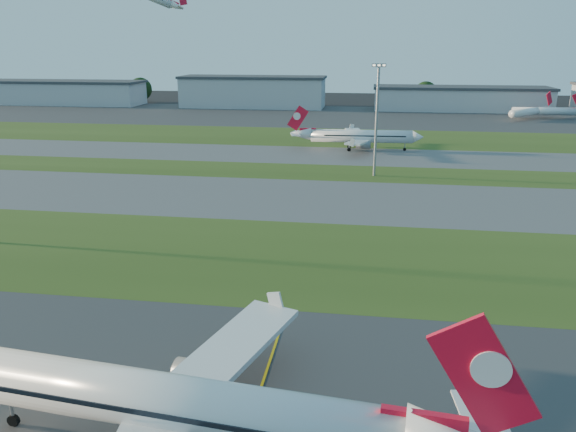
% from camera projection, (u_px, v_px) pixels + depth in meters
% --- Properties ---
extents(grass_strip_a, '(300.00, 34.00, 0.01)m').
position_uv_depth(grass_strip_a, '(270.00, 257.00, 82.20)').
color(grass_strip_a, '#304517').
rests_on(grass_strip_a, ground).
extents(taxiway_a, '(300.00, 32.00, 0.01)m').
position_uv_depth(taxiway_a, '(299.00, 198.00, 113.42)').
color(taxiway_a, '#515154').
rests_on(taxiway_a, ground).
extents(grass_strip_b, '(300.00, 18.00, 0.01)m').
position_uv_depth(grass_strip_b, '(312.00, 172.00, 137.08)').
color(grass_strip_b, '#304517').
rests_on(grass_strip_b, ground).
extents(taxiway_b, '(300.00, 26.00, 0.01)m').
position_uv_depth(taxiway_b, '(320.00, 155.00, 157.90)').
color(taxiway_b, '#515154').
rests_on(taxiway_b, ground).
extents(grass_strip_c, '(300.00, 40.00, 0.01)m').
position_uv_depth(grass_strip_c, '(329.00, 137.00, 189.12)').
color(grass_strip_c, '#304517').
rests_on(grass_strip_c, ground).
extents(apron_far, '(400.00, 80.00, 0.01)m').
position_uv_depth(apron_far, '(340.00, 116.00, 245.89)').
color(apron_far, '#333335').
rests_on(apron_far, ground).
extents(airliner_parked, '(41.25, 34.84, 12.88)m').
position_uv_depth(airliner_parked, '(178.00, 406.00, 40.88)').
color(airliner_parked, silver).
rests_on(airliner_parked, ground).
extents(airliner_taxiing, '(36.68, 31.09, 11.44)m').
position_uv_depth(airliner_taxiing, '(360.00, 137.00, 164.71)').
color(airliner_taxiing, silver).
rests_on(airliner_taxiing, ground).
extents(mini_jet_near, '(21.79, 21.11, 9.48)m').
position_uv_depth(mini_jet_near, '(531.00, 112.00, 233.00)').
color(mini_jet_near, silver).
rests_on(mini_jet_near, ground).
extents(mini_jet_far, '(28.64, 4.90, 9.48)m').
position_uv_depth(mini_jet_far, '(545.00, 111.00, 235.35)').
color(mini_jet_far, silver).
rests_on(mini_jet_far, ground).
extents(light_mast_centre, '(3.20, 0.70, 25.80)m').
position_uv_depth(light_mast_centre, '(377.00, 113.00, 128.77)').
color(light_mast_centre, gray).
rests_on(light_mast_centre, ground).
extents(hangar_far_west, '(91.80, 23.00, 12.20)m').
position_uv_depth(hangar_far_west, '(57.00, 92.00, 293.51)').
color(hangar_far_west, '#AAABB2').
rests_on(hangar_far_west, ground).
extents(hangar_west, '(71.40, 23.00, 15.20)m').
position_uv_depth(hangar_west, '(253.00, 92.00, 278.36)').
color(hangar_west, '#AAABB2').
rests_on(hangar_west, ground).
extents(hangar_east, '(81.60, 23.00, 11.20)m').
position_uv_depth(hangar_east, '(460.00, 98.00, 264.93)').
color(hangar_east, '#AAABB2').
rests_on(hangar_east, ground).
extents(tree_far_west, '(11.00, 11.00, 12.00)m').
position_uv_depth(tree_far_west, '(2.00, 89.00, 311.32)').
color(tree_far_west, black).
rests_on(tree_far_west, ground).
extents(tree_west, '(12.10, 12.10, 13.20)m').
position_uv_depth(tree_west, '(141.00, 89.00, 301.81)').
color(tree_west, black).
rests_on(tree_west, ground).
extents(tree_mid_west, '(9.90, 9.90, 10.80)m').
position_uv_depth(tree_mid_west, '(306.00, 94.00, 285.79)').
color(tree_mid_west, black).
rests_on(tree_mid_west, ground).
extents(tree_mid_east, '(11.55, 11.55, 12.60)m').
position_uv_depth(tree_mid_east, '(426.00, 93.00, 279.93)').
color(tree_mid_east, black).
rests_on(tree_mid_east, ground).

